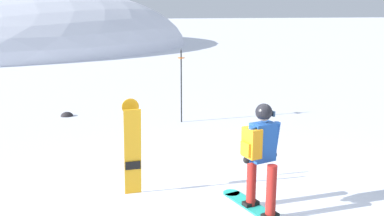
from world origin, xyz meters
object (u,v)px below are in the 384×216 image
object	(u,v)px
spare_snowboard	(132,148)
piste_marker_near	(181,81)
rock_dark	(67,116)
snowboarder_main	(260,156)

from	to	relation	value
spare_snowboard	piste_marker_near	world-z (taller)	piste_marker_near
piste_marker_near	rock_dark	bearing A→B (deg)	153.09
snowboarder_main	spare_snowboard	size ratio (longest dim) A/B	1.09
spare_snowboard	piste_marker_near	size ratio (longest dim) A/B	0.81
rock_dark	snowboarder_main	bearing A→B (deg)	-68.36
spare_snowboard	rock_dark	distance (m)	6.15
snowboarder_main	rock_dark	size ratio (longest dim) A/B	4.98
snowboarder_main	piste_marker_near	distance (m)	5.62
piste_marker_near	spare_snowboard	bearing A→B (deg)	-113.98
piste_marker_near	rock_dark	distance (m)	3.63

